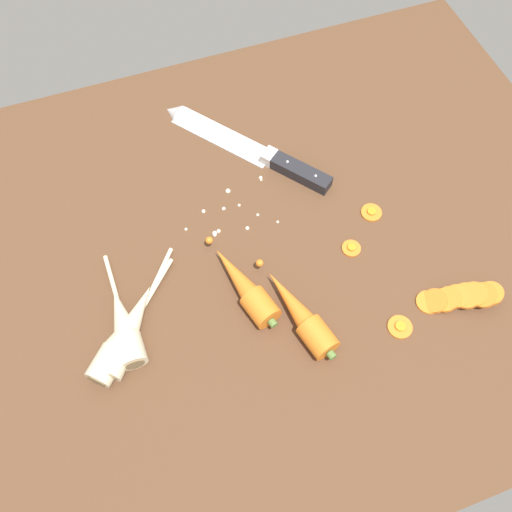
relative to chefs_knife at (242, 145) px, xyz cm
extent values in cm
cube|color=brown|center=(-5.38, -20.75, -2.65)|extent=(120.00, 90.00, 4.00)
cube|color=silver|center=(-2.58, 3.33, -0.40)|extent=(15.74, 18.50, 0.50)
cone|color=silver|center=(-9.45, 12.17, -0.40)|extent=(4.97, 4.80, 3.96)
cube|color=silver|center=(3.55, -4.57, 0.45)|extent=(3.55, 3.38, 2.20)
cube|color=#232328|center=(7.54, -9.70, 0.45)|extent=(8.96, 10.41, 2.20)
sphere|color=silver|center=(5.82, -7.49, 1.55)|extent=(0.50, 0.50, 0.50)
sphere|color=silver|center=(9.25, -11.92, 1.55)|extent=(0.50, 0.50, 0.50)
cylinder|color=orange|center=(-7.77, -31.49, 1.45)|extent=(5.39, 5.93, 4.20)
cone|color=orange|center=(-9.38, -25.73, 1.45)|extent=(7.06, 12.60, 3.99)
sphere|color=orange|center=(-11.57, -17.88, 1.45)|extent=(1.20, 1.20, 1.20)
cylinder|color=#5B7F3D|center=(-6.94, -34.47, 1.45)|extent=(1.42, 1.29, 1.20)
cylinder|color=orange|center=(-1.53, -38.70, 1.45)|extent=(5.34, 6.06, 4.20)
cone|color=orange|center=(-3.05, -32.65, 1.45)|extent=(6.91, 13.07, 3.99)
sphere|color=orange|center=(-5.12, -24.42, 1.45)|extent=(1.20, 1.20, 1.20)
cylinder|color=#5B7F3D|center=(-0.75, -41.80, 1.45)|extent=(1.41, 1.26, 1.20)
cylinder|color=beige|center=(-29.83, -31.95, 1.35)|extent=(6.37, 6.58, 4.00)
cone|color=beige|center=(-25.35, -26.24, 1.35)|extent=(8.72, 9.65, 3.80)
cylinder|color=beige|center=(-20.77, -20.39, 0.45)|extent=(6.74, 8.34, 0.70)
cylinder|color=#7A6647|center=(-31.44, -34.01, 1.35)|extent=(2.39, 1.96, 2.80)
cylinder|color=beige|center=(-31.31, -32.42, 1.35)|extent=(6.38, 6.41, 4.00)
cone|color=beige|center=(-26.46, -27.36, 1.35)|extent=(8.95, 9.11, 3.80)
cylinder|color=beige|center=(-21.49, -22.17, 0.45)|extent=(7.22, 7.50, 0.70)
cylinder|color=#7A6647|center=(-33.06, -34.25, 1.35)|extent=(2.23, 2.15, 2.80)
cylinder|color=beige|center=(-27.53, -31.46, 1.35)|extent=(4.09, 4.55, 4.00)
cone|color=beige|center=(-27.67, -25.26, 1.35)|extent=(3.97, 8.02, 3.80)
cylinder|color=beige|center=(-27.80, -18.91, 0.45)|extent=(0.88, 8.60, 0.70)
cylinder|color=#7A6647|center=(-27.49, -33.69, 1.35)|extent=(2.81, 0.36, 2.80)
cylinder|color=orange|center=(17.11, -38.58, -0.30)|extent=(3.89, 3.89, 0.70)
cylinder|color=orange|center=(17.92, -38.83, -0.06)|extent=(4.03, 3.95, 2.70)
cylinder|color=orange|center=(19.22, -39.30, 0.19)|extent=(3.95, 3.87, 2.02)
cylinder|color=orange|center=(20.01, -39.31, 0.43)|extent=(3.83, 3.75, 2.22)
cylinder|color=orange|center=(21.12, -39.50, 0.68)|extent=(3.84, 3.76, 1.87)
cylinder|color=orange|center=(22.35, -39.98, 0.92)|extent=(4.27, 4.19, 2.25)
cylinder|color=orange|center=(23.46, -40.21, 1.17)|extent=(4.05, 3.97, 2.25)
cylinder|color=orange|center=(24.59, -40.90, 1.41)|extent=(4.11, 4.04, 2.69)
cylinder|color=orange|center=(25.63, -41.05, 1.66)|extent=(3.85, 3.76, 1.99)
cylinder|color=orange|center=(11.12, -40.74, -0.30)|extent=(3.74, 3.74, 0.70)
cylinder|color=orange|center=(11.12, -40.74, -0.03)|extent=(1.57, 1.57, 0.16)
cylinder|color=orange|center=(15.90, -21.19, -0.30)|extent=(3.50, 3.50, 0.70)
cylinder|color=orange|center=(15.90, -21.19, -0.03)|extent=(1.47, 1.47, 0.16)
cylinder|color=orange|center=(9.86, -25.93, -0.30)|extent=(3.09, 3.09, 0.70)
cylinder|color=orange|center=(9.86, -25.93, -0.03)|extent=(1.30, 1.30, 0.16)
sphere|color=silver|center=(-7.21, -11.59, -0.33)|extent=(0.65, 0.65, 0.65)
sphere|color=silver|center=(0.46, -17.11, -0.40)|extent=(0.49, 0.49, 0.49)
sphere|color=silver|center=(-5.77, -8.39, -0.21)|extent=(0.88, 0.88, 0.88)
sphere|color=silver|center=(0.88, -7.63, -0.32)|extent=(0.66, 0.66, 0.66)
sphere|color=silver|center=(-10.18, -16.08, -0.40)|extent=(0.51, 0.51, 0.51)
sphere|color=silver|center=(-9.35, -15.52, -0.31)|extent=(0.68, 0.68, 0.68)
sphere|color=silver|center=(-10.57, -10.95, -0.31)|extent=(0.68, 0.68, 0.68)
sphere|color=silver|center=(-4.52, -11.81, -0.39)|extent=(0.52, 0.52, 0.52)
sphere|color=silver|center=(-2.20, -14.68, -0.40)|extent=(0.50, 0.50, 0.50)
sphere|color=silver|center=(0.79, -8.11, -0.44)|extent=(0.42, 0.42, 0.42)
sphere|color=silver|center=(-14.34, -13.35, -0.40)|extent=(0.51, 0.51, 0.51)
sphere|color=silver|center=(-4.72, -16.58, -0.32)|extent=(0.67, 0.67, 0.67)
sphere|color=silver|center=(-10.11, -15.69, -0.25)|extent=(0.81, 0.81, 0.81)
camera|label=1|loc=(-19.05, -61.09, 75.98)|focal=38.04mm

